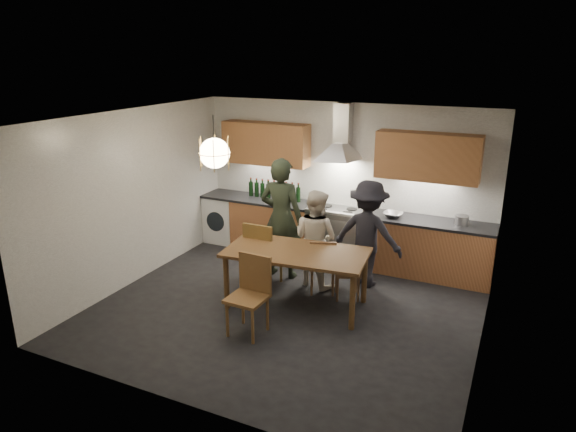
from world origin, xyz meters
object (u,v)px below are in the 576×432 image
at_px(person_left, 281,218).
at_px(chair_back_left, 261,251).
at_px(person_right, 368,234).
at_px(stock_pot, 462,221).
at_px(person_mid, 315,238).
at_px(dining_table, 296,257).
at_px(chair_front, 251,289).
at_px(mixing_bowl, 393,215).
at_px(wine_bottles, 274,190).

bearing_deg(person_left, chair_back_left, 80.08).
bearing_deg(person_right, stock_pot, -145.93).
relative_size(chair_back_left, person_left, 0.54).
bearing_deg(person_left, person_mid, 171.44).
relative_size(dining_table, person_left, 1.06).
bearing_deg(chair_front, dining_table, 76.79).
relative_size(dining_table, mixing_bowl, 6.59).
bearing_deg(chair_front, mixing_bowl, 68.99).
height_order(person_left, mixing_bowl, person_left).
distance_m(person_left, person_mid, 0.64).
relative_size(person_mid, wine_bottles, 1.47).
relative_size(person_mid, person_right, 0.91).
height_order(mixing_bowl, stock_pot, stock_pot).
bearing_deg(wine_bottles, person_mid, -42.45).
bearing_deg(stock_pot, person_left, -158.95).
height_order(stock_pot, wine_bottles, wine_bottles).
bearing_deg(dining_table, wine_bottles, 118.13).
distance_m(chair_back_left, mixing_bowl, 2.16).
bearing_deg(dining_table, chair_back_left, 150.54).
bearing_deg(dining_table, person_left, 121.12).
relative_size(person_left, mixing_bowl, 6.20).
relative_size(chair_front, mixing_bowl, 3.28).
bearing_deg(chair_front, person_right, 66.73).
xyz_separation_m(chair_front, person_mid, (0.21, 1.60, 0.17)).
bearing_deg(stock_pot, dining_table, -136.64).
relative_size(dining_table, stock_pot, 10.25).
relative_size(mixing_bowl, stock_pot, 1.55).
bearing_deg(mixing_bowl, stock_pot, 2.95).
bearing_deg(person_mid, chair_back_left, 49.09).
bearing_deg(dining_table, stock_pot, 37.47).
distance_m(dining_table, wine_bottles, 2.31).
xyz_separation_m(person_mid, stock_pot, (1.93, 1.05, 0.23)).
bearing_deg(wine_bottles, stock_pot, -1.79).
xyz_separation_m(dining_table, person_left, (-0.62, 0.82, 0.23)).
bearing_deg(wine_bottles, chair_front, -69.20).
xyz_separation_m(chair_back_left, wine_bottles, (-0.58, 1.59, 0.48)).
bearing_deg(person_left, dining_table, 125.81).
bearing_deg(person_right, person_left, 13.61).
bearing_deg(chair_front, chair_back_left, 114.10).
height_order(chair_front, person_left, person_left).
distance_m(chair_front, stock_pot, 3.43).
height_order(chair_back_left, person_left, person_left).
height_order(dining_table, chair_front, chair_front).
relative_size(chair_back_left, person_mid, 0.69).
bearing_deg(chair_back_left, person_left, -99.36).
relative_size(stock_pot, wine_bottles, 0.19).
xyz_separation_m(chair_back_left, chair_front, (0.47, -1.16, -0.01)).
relative_size(person_right, wine_bottles, 1.60).
xyz_separation_m(mixing_bowl, stock_pot, (1.02, 0.05, 0.03)).
bearing_deg(person_left, person_right, -170.77).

